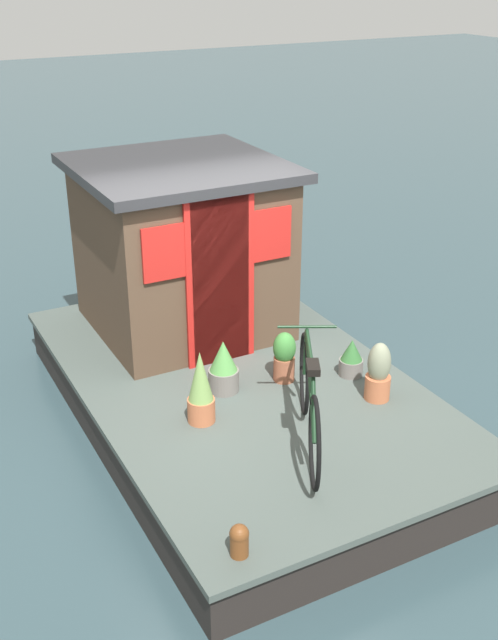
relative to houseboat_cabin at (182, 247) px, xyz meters
The scene contains 10 objects.
ground_plane 1.92m from the houseboat_cabin, behind, with size 60.00×60.00×0.00m, color #2D4247.
houseboat_deck 1.75m from the houseboat_cabin, behind, with size 4.85×2.94×0.48m.
houseboat_cabin is the anchor object (origin of this frame).
bicycle 2.62m from the houseboat_cabin, behind, with size 1.61×0.87×0.88m.
potted_plant_basil 1.63m from the houseboat_cabin, behind, with size 0.29×0.29×0.51m.
potted_plant_thyme 2.04m from the houseboat_cabin, 160.65° to the left, with size 0.24×0.24×0.68m.
potted_plant_succulent 1.73m from the houseboat_cabin, 167.01° to the right, with size 0.22×0.22×0.50m.
potted_plant_mint 2.53m from the houseboat_cabin, 157.25° to the right, with size 0.24×0.24×0.57m.
potted_plant_fern 2.16m from the houseboat_cabin, 150.93° to the right, with size 0.24×0.24×0.38m.
mooring_bollard 3.74m from the houseboat_cabin, 162.19° to the left, with size 0.14×0.14×0.25m.
Camera 1 is at (-5.80, 2.97, 4.21)m, focal length 43.35 mm.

